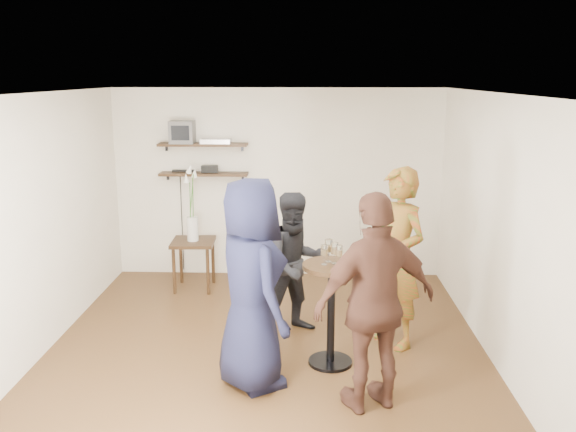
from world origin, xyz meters
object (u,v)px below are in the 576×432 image
object	(u,v)px
person_dark	(296,264)
person_brown	(376,303)
person_plaid	(397,258)
side_table	(193,248)
radio	(210,169)
person_navy	(251,284)
drinks_table	(331,300)
dvd_deck	(216,141)
crt_monitor	(182,132)

from	to	relation	value
person_dark	person_brown	bearing A→B (deg)	-90.80
person_plaid	side_table	bearing A→B (deg)	-158.99
radio	person_plaid	bearing A→B (deg)	-43.59
radio	person_brown	size ratio (longest dim) A/B	0.12
person_navy	drinks_table	bearing A→B (deg)	-90.00
radio	person_dark	xyz separation A→B (m)	(1.21, -1.87, -0.74)
radio	person_dark	world-z (taller)	radio
dvd_deck	drinks_table	world-z (taller)	dvd_deck
drinks_table	person_plaid	bearing A→B (deg)	35.15
person_plaid	person_dark	size ratio (longest dim) A/B	1.20
dvd_deck	side_table	world-z (taller)	dvd_deck
radio	person_dark	bearing A→B (deg)	-56.99
radio	person_plaid	size ratio (longest dim) A/B	0.12
dvd_deck	person_brown	distance (m)	3.97
dvd_deck	person_brown	size ratio (longest dim) A/B	0.21
drinks_table	person_dark	distance (m)	0.85
dvd_deck	radio	size ratio (longest dim) A/B	1.82
side_table	person_navy	size ratio (longest dim) A/B	0.34
drinks_table	person_brown	bearing A→B (deg)	-66.74
crt_monitor	person_plaid	xyz separation A→B (m)	(2.61, -2.15, -1.08)
person_brown	dvd_deck	bearing A→B (deg)	-85.36
radio	side_table	bearing A→B (deg)	-106.62
radio	drinks_table	bearing A→B (deg)	-59.22
radio	person_brown	bearing A→B (deg)	-60.84
side_table	person_brown	size ratio (longest dim) A/B	0.35
dvd_deck	person_plaid	bearing A→B (deg)	-44.86
radio	side_table	distance (m)	1.12
person_plaid	person_brown	world-z (taller)	person_plaid
person_dark	radio	bearing A→B (deg)	98.15
person_plaid	person_dark	bearing A→B (deg)	-140.14
side_table	drinks_table	size ratio (longest dim) A/B	0.64
crt_monitor	person_dark	size ratio (longest dim) A/B	0.21
crt_monitor	side_table	distance (m)	1.57
person_dark	person_brown	xyz separation A→B (m)	(0.69, -1.54, 0.15)
side_table	person_dark	distance (m)	1.93
person_brown	crt_monitor	bearing A→B (deg)	-79.79
side_table	drinks_table	xyz separation A→B (m)	(1.73, -2.10, 0.11)
person_plaid	person_navy	xyz separation A→B (m)	(-1.42, -0.90, 0.02)
crt_monitor	radio	bearing A→B (deg)	0.00
crt_monitor	person_navy	world-z (taller)	crt_monitor
drinks_table	person_navy	size ratio (longest dim) A/B	0.53
person_brown	person_plaid	bearing A→B (deg)	-129.05
radio	drinks_table	world-z (taller)	radio
person_plaid	person_brown	xyz separation A→B (m)	(-0.36, -1.26, -0.00)
dvd_deck	person_dark	size ratio (longest dim) A/B	0.26
crt_monitor	drinks_table	size ratio (longest dim) A/B	0.31
crt_monitor	person_plaid	world-z (taller)	crt_monitor
drinks_table	person_dark	bearing A→B (deg)	114.86
side_table	person_navy	distance (m)	2.74
radio	side_table	world-z (taller)	radio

